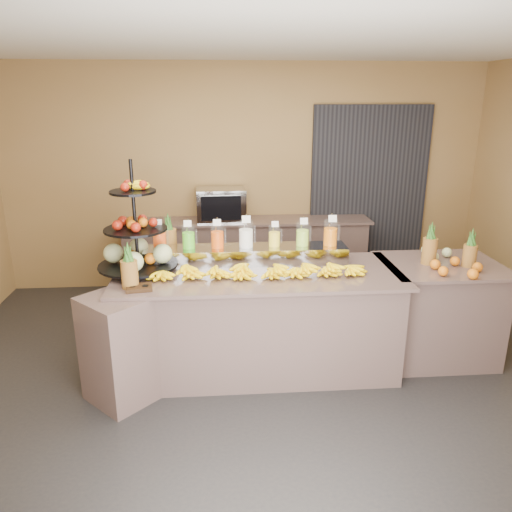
{
  "coord_description": "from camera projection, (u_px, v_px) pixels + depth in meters",
  "views": [
    {
      "loc": [
        -0.34,
        -3.79,
        2.4
      ],
      "look_at": [
        -0.02,
        0.3,
        1.08
      ],
      "focal_mm": 35.0,
      "sensor_mm": 36.0,
      "label": 1
    }
  ],
  "objects": [
    {
      "name": "juice_pitcher_green",
      "position": [
        189.0,
        238.0,
        4.5
      ],
      "size": [
        0.12,
        0.12,
        0.28
      ],
      "color": "silver",
      "rests_on": "pitcher_tray"
    },
    {
      "name": "juice_pitcher_orange_b",
      "position": [
        217.0,
        237.0,
        4.52
      ],
      "size": [
        0.12,
        0.12,
        0.29
      ],
      "color": "silver",
      "rests_on": "pitcher_tray"
    },
    {
      "name": "back_ledge",
      "position": [
        246.0,
        255.0,
        6.35
      ],
      "size": [
        3.1,
        0.55,
        0.93
      ],
      "color": "gray",
      "rests_on": "ground"
    },
    {
      "name": "oven_warmer",
      "position": [
        221.0,
        204.0,
        6.12
      ],
      "size": [
        0.61,
        0.44,
        0.4
      ],
      "primitive_type": "cube",
      "rotation": [
        0.0,
        0.0,
        0.04
      ],
      "color": "gray",
      "rests_on": "back_ledge"
    },
    {
      "name": "pineapple_left_a",
      "position": [
        129.0,
        271.0,
        3.97
      ],
      "size": [
        0.13,
        0.13,
        0.39
      ],
      "rotation": [
        0.0,
        0.0,
        -0.02
      ],
      "color": "brown",
      "rests_on": "buffet_counter"
    },
    {
      "name": "juice_pitcher_milk",
      "position": [
        246.0,
        236.0,
        4.53
      ],
      "size": [
        0.13,
        0.14,
        0.32
      ],
      "color": "silver",
      "rests_on": "pitcher_tray"
    },
    {
      "name": "juice_pitcher_lemon",
      "position": [
        274.0,
        237.0,
        4.56
      ],
      "size": [
        0.11,
        0.11,
        0.26
      ],
      "color": "silver",
      "rests_on": "pitcher_tray"
    },
    {
      "name": "buffet_counter",
      "position": [
        246.0,
        323.0,
        4.45
      ],
      "size": [
        2.75,
        1.25,
        0.93
      ],
      "color": "gray",
      "rests_on": "ground"
    },
    {
      "name": "fruit_stand",
      "position": [
        143.0,
        244.0,
        4.32
      ],
      "size": [
        0.87,
        0.87,
        0.97
      ],
      "rotation": [
        0.0,
        0.0,
        0.31
      ],
      "color": "black",
      "rests_on": "buffet_counter"
    },
    {
      "name": "juice_pitcher_orange_a",
      "position": [
        159.0,
        238.0,
        4.48
      ],
      "size": [
        0.12,
        0.13,
        0.3
      ],
      "color": "silver",
      "rests_on": "pitcher_tray"
    },
    {
      "name": "condiment_caddy",
      "position": [
        139.0,
        288.0,
        3.96
      ],
      "size": [
        0.22,
        0.18,
        0.03
      ],
      "primitive_type": "cube",
      "rotation": [
        0.0,
        0.0,
        0.16
      ],
      "color": "black",
      "rests_on": "buffet_counter"
    },
    {
      "name": "right_counter",
      "position": [
        437.0,
        310.0,
        4.72
      ],
      "size": [
        1.08,
        0.88,
        0.93
      ],
      "color": "gray",
      "rests_on": "ground"
    },
    {
      "name": "juice_pitcher_orange_c",
      "position": [
        330.0,
        234.0,
        4.59
      ],
      "size": [
        0.13,
        0.13,
        0.31
      ],
      "color": "silver",
      "rests_on": "pitcher_tray"
    },
    {
      "name": "ground",
      "position": [
        261.0,
        384.0,
        4.36
      ],
      "size": [
        6.0,
        6.0,
        0.0
      ],
      "primitive_type": "plane",
      "color": "black",
      "rests_on": "ground"
    },
    {
      "name": "banana_heap",
      "position": [
        258.0,
        268.0,
        4.25
      ],
      "size": [
        1.82,
        0.16,
        0.15
      ],
      "color": "yellow",
      "rests_on": "buffet_counter"
    },
    {
      "name": "pineapple_left_b",
      "position": [
        169.0,
        240.0,
        4.72
      ],
      "size": [
        0.15,
        0.15,
        0.43
      ],
      "rotation": [
        0.0,
        0.0,
        -0.27
      ],
      "color": "brown",
      "rests_on": "buffet_counter"
    },
    {
      "name": "right_fruit_pile",
      "position": [
        452.0,
        260.0,
        4.42
      ],
      "size": [
        0.46,
        0.44,
        0.24
      ],
      "color": "brown",
      "rests_on": "right_counter"
    },
    {
      "name": "room_envelope",
      "position": [
        275.0,
        156.0,
        4.54
      ],
      "size": [
        6.04,
        5.02,
        2.82
      ],
      "color": "olive",
      "rests_on": "ground"
    },
    {
      "name": "pitcher_tray",
      "position": [
        246.0,
        255.0,
        4.59
      ],
      "size": [
        1.85,
        0.3,
        0.15
      ],
      "primitive_type": "cube",
      "color": "gray",
      "rests_on": "buffet_counter"
    },
    {
      "name": "juice_pitcher_lime",
      "position": [
        302.0,
        236.0,
        4.58
      ],
      "size": [
        0.12,
        0.12,
        0.29
      ],
      "color": "silver",
      "rests_on": "pitcher_tray"
    }
  ]
}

